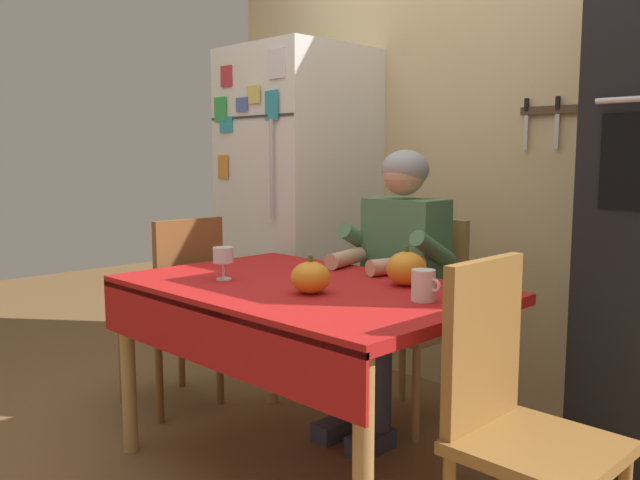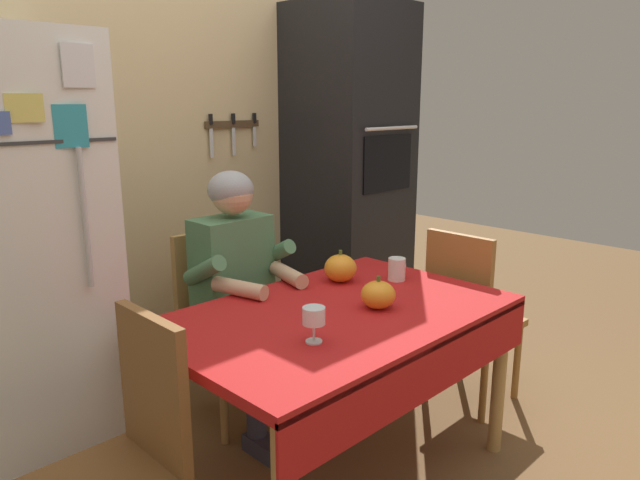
# 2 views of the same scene
# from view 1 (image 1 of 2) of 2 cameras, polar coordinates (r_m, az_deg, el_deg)

# --- Properties ---
(ground_plane) EXTENTS (10.00, 10.00, 0.00)m
(ground_plane) POSITION_cam_1_polar(r_m,az_deg,el_deg) (2.67, -2.95, -19.93)
(ground_plane) COLOR brown
(ground_plane) RESTS_ON ground
(back_wall_assembly) EXTENTS (3.70, 0.13, 2.60)m
(back_wall_assembly) POSITION_cam_1_polar(r_m,az_deg,el_deg) (3.40, 14.86, 8.41)
(back_wall_assembly) COLOR #D1B784
(back_wall_assembly) RESTS_ON ground
(refrigerator) EXTENTS (0.68, 0.71, 1.80)m
(refrigerator) POSITION_cam_1_polar(r_m,az_deg,el_deg) (3.73, -1.86, 2.38)
(refrigerator) COLOR white
(refrigerator) RESTS_ON ground
(dining_table) EXTENTS (1.40, 0.90, 0.74)m
(dining_table) POSITION_cam_1_polar(r_m,az_deg,el_deg) (2.49, -1.73, -5.79)
(dining_table) COLOR tan
(dining_table) RESTS_ON ground
(chair_behind_person) EXTENTS (0.40, 0.40, 0.93)m
(chair_behind_person) POSITION_cam_1_polar(r_m,az_deg,el_deg) (3.12, 8.64, -5.91)
(chair_behind_person) COLOR tan
(chair_behind_person) RESTS_ON ground
(seated_person) EXTENTS (0.47, 0.55, 1.25)m
(seated_person) POSITION_cam_1_polar(r_m,az_deg,el_deg) (2.93, 6.52, -2.23)
(seated_person) COLOR #38384C
(seated_person) RESTS_ON ground
(chair_right_side) EXTENTS (0.40, 0.40, 0.93)m
(chair_right_side) POSITION_cam_1_polar(r_m,az_deg,el_deg) (1.97, 16.31, -14.03)
(chair_right_side) COLOR #9E6B33
(chair_right_side) RESTS_ON ground
(chair_left_side) EXTENTS (0.40, 0.40, 0.93)m
(chair_left_side) POSITION_cam_1_polar(r_m,az_deg,el_deg) (3.24, -12.12, -5.48)
(chair_left_side) COLOR brown
(chair_left_side) RESTS_ON ground
(coffee_mug) EXTENTS (0.11, 0.08, 0.10)m
(coffee_mug) POSITION_cam_1_polar(r_m,az_deg,el_deg) (2.22, 8.94, -3.88)
(coffee_mug) COLOR white
(coffee_mug) RESTS_ON dining_table
(wine_glass) EXTENTS (0.08, 0.08, 0.13)m
(wine_glass) POSITION_cam_1_polar(r_m,az_deg,el_deg) (2.58, -8.35, -1.41)
(wine_glass) COLOR white
(wine_glass) RESTS_ON dining_table
(pumpkin_large) EXTENTS (0.14, 0.14, 0.13)m
(pumpkin_large) POSITION_cam_1_polar(r_m,az_deg,el_deg) (2.31, -0.78, -3.24)
(pumpkin_large) COLOR orange
(pumpkin_large) RESTS_ON dining_table
(pumpkin_medium) EXTENTS (0.15, 0.15, 0.15)m
(pumpkin_medium) POSITION_cam_1_polar(r_m,az_deg,el_deg) (2.47, 7.46, -2.46)
(pumpkin_medium) COLOR orange
(pumpkin_medium) RESTS_ON dining_table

